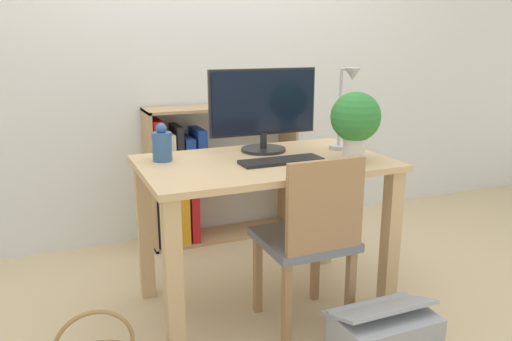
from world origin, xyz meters
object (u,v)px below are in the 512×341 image
chair (310,236)px  storage_box (384,335)px  monitor (263,107)px  potted_plant (355,120)px  bookshelf (194,179)px  keyboard (281,161)px  desk_lamp (346,101)px  vase (162,145)px

chair → storage_box: chair is taller
monitor → chair: size_ratio=0.69×
monitor → potted_plant: size_ratio=1.76×
potted_plant → bookshelf: 1.34m
monitor → potted_plant: (0.31, -0.37, -0.03)m
keyboard → potted_plant: 0.40m
desk_lamp → storage_box: 1.13m
desk_lamp → potted_plant: 0.23m
vase → chair: vase is taller
potted_plant → storage_box: 0.96m
monitor → bookshelf: size_ratio=0.58×
bookshelf → chair: bearing=-81.4°
vase → chair: bearing=-39.9°
keyboard → desk_lamp: 0.49m
keyboard → desk_lamp: bearing=13.7°
bookshelf → storage_box: bearing=-77.0°
potted_plant → storage_box: potted_plant is taller
storage_box → desk_lamp: bearing=74.0°
chair → monitor: bearing=91.4°
potted_plant → chair: bearing=-159.4°
monitor → potted_plant: monitor is taller
keyboard → vase: (-0.51, 0.25, 0.07)m
monitor → keyboard: monitor is taller
vase → bookshelf: 0.95m
potted_plant → storage_box: bearing=-103.5°
keyboard → storage_box: (0.22, -0.55, -0.66)m
monitor → chair: 0.71m
monitor → desk_lamp: 0.42m
potted_plant → bookshelf: size_ratio=0.33×
storage_box → bookshelf: bearing=103.0°
vase → chair: (0.55, -0.46, -0.38)m
bookshelf → storage_box: 1.65m
storage_box → monitor: bearing=103.9°
chair → bookshelf: bearing=97.1°
monitor → desk_lamp: desk_lamp is taller
vase → bookshelf: size_ratio=0.18×
potted_plant → storage_box: size_ratio=0.78×
vase → desk_lamp: desk_lamp is taller
vase → storage_box: size_ratio=0.43×
keyboard → potted_plant: potted_plant is taller
chair → bookshelf: size_ratio=0.84×
vase → desk_lamp: bearing=-9.2°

